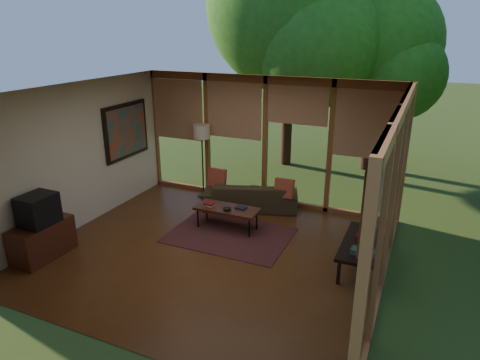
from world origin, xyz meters
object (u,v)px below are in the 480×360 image
at_px(sofa, 250,195).
at_px(television, 38,210).
at_px(coffee_table, 227,209).
at_px(media_cabinet, 42,240).
at_px(floor_lamp, 202,136).
at_px(side_console, 363,245).

height_order(sofa, television, television).
height_order(sofa, coffee_table, sofa).
bearing_deg(coffee_table, sofa, 88.77).
distance_m(sofa, media_cabinet, 4.03).
xyz_separation_m(media_cabinet, television, (0.02, 0.00, 0.55)).
relative_size(television, floor_lamp, 0.33).
bearing_deg(floor_lamp, coffee_table, -46.60).
relative_size(sofa, media_cabinet, 1.95).
distance_m(media_cabinet, coffee_table, 3.19).
bearing_deg(sofa, coffee_table, 70.26).
height_order(media_cabinet, television, television).
bearing_deg(sofa, media_cabinet, 35.75).
height_order(sofa, media_cabinet, media_cabinet).
xyz_separation_m(media_cabinet, floor_lamp, (1.13, 3.45, 1.11)).
xyz_separation_m(television, coffee_table, (2.31, 2.18, -0.46)).
bearing_deg(coffee_table, media_cabinet, -136.84).
bearing_deg(sofa, side_console, 130.71).
relative_size(coffee_table, side_console, 0.86).
xyz_separation_m(sofa, coffee_table, (-0.02, -1.08, 0.11)).
height_order(floor_lamp, coffee_table, floor_lamp).
relative_size(media_cabinet, coffee_table, 0.83).
distance_m(sofa, coffee_table, 1.09).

